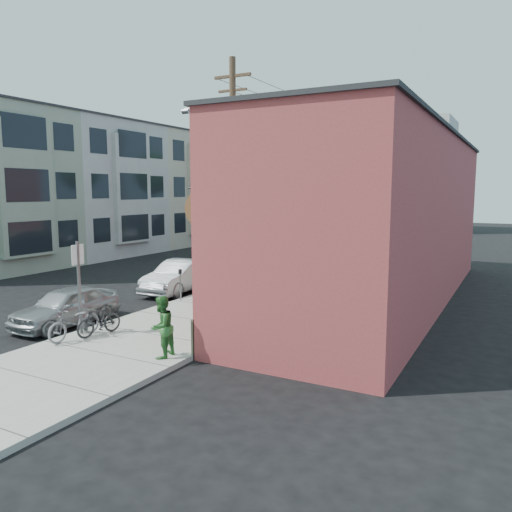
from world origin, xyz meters
The scene contains 26 objects.
ground centered at (0.00, 0.00, 0.00)m, with size 120.00×120.00×0.00m, color black.
sidewalk centered at (4.25, 11.00, 0.07)m, with size 4.50×58.00×0.15m, color #A8A89C.
cafe_building centered at (8.99, 4.99, 3.30)m, with size 6.60×20.20×6.61m.
apartment_row centered at (-11.85, 14.00, 4.50)m, with size 6.30×32.00×9.00m.
end_cap_building centered at (-2.00, 42.00, 6.00)m, with size 18.00×8.00×12.00m, color #B1B2AC.
sign_post centered at (2.35, -4.95, 1.83)m, with size 0.07×0.45×2.80m.
parking_meter_near centered at (2.25, 0.17, 0.98)m, with size 0.14×0.14×1.24m.
parking_meter_far centered at (2.25, 8.15, 0.98)m, with size 0.14×0.14×1.24m.
utility_pole_near centered at (2.39, 3.92, 5.41)m, with size 3.57×0.28×10.00m.
utility_pole_far centered at (2.45, 20.83, 5.34)m, with size 1.80×0.28×10.00m.
tree_bare centered at (2.80, 7.23, 3.19)m, with size 0.24×0.24×6.08m.
tree_leafy_mid centered at (2.80, 16.51, 6.13)m, with size 3.45×3.45×7.73m.
tree_leafy_far centered at (2.80, 26.23, 6.17)m, with size 4.40×4.40×8.24m.
patio_chair_a centered at (6.17, -2.91, 0.59)m, with size 0.50×0.50×0.88m, color #0F3819, non-canonical shape.
patio_chair_b centered at (5.94, -2.51, 0.59)m, with size 0.50×0.50×0.88m, color #0F3819, non-canonical shape.
patron_grey centered at (5.81, -2.94, 1.02)m, with size 0.64×0.42×1.74m, color slate.
patron_green centered at (5.89, -5.52, 0.96)m, with size 0.78×0.61×1.61m, color #30712D.
cyclist centered at (3.87, 0.80, 0.92)m, with size 0.99×0.57×1.54m, color maroon.
cyclist_bike centered at (3.87, 0.80, 0.69)m, with size 0.72×2.05×1.08m, color black.
parked_bike_a centered at (2.97, -4.82, 0.61)m, with size 0.43×1.51×0.91m, color black.
parked_bike_b centered at (2.60, -5.39, 0.63)m, with size 0.64×1.84×0.97m, color slate.
car_0 centered at (0.80, -4.15, 0.64)m, with size 1.52×3.78×1.29m, color #9EA2A5.
car_1 centered at (0.80, 2.08, 0.70)m, with size 1.48×4.25×1.40m, color #A2A5AA.
car_2 centered at (0.80, 8.88, 0.70)m, with size 1.96×4.82×1.40m, color black.
car_3 centered at (0.63, 14.49, 0.75)m, with size 2.49×5.41×1.50m, color #919497.
bus centered at (-2.08, 24.81, 1.66)m, with size 2.79×11.91×3.32m, color silver.
Camera 1 is at (13.89, -15.36, 4.43)m, focal length 35.00 mm.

